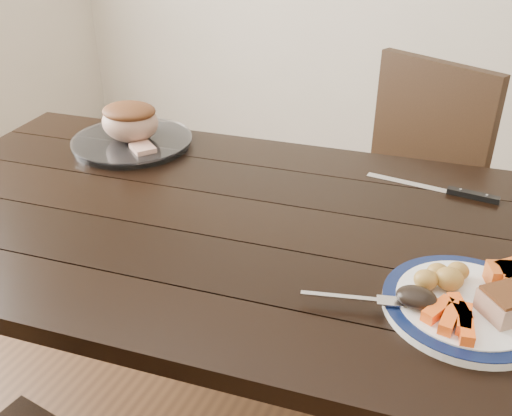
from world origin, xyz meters
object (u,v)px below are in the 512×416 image
at_px(dinner_plate, 466,307).
at_px(roast_joint, 130,122).
at_px(pork_slice, 510,304).
at_px(fork, 359,299).
at_px(dining_table, 228,250).
at_px(carving_knife, 456,192).
at_px(chair_far, 403,190).
at_px(serving_platter, 133,143).

distance_m(dinner_plate, roast_joint, 1.02).
relative_size(pork_slice, fork, 0.51).
relative_size(dining_table, pork_slice, 19.03).
xyz_separation_m(dining_table, carving_knife, (0.45, 0.32, 0.10)).
height_order(chair_far, dinner_plate, chair_far).
height_order(chair_far, carving_knife, chair_far).
bearing_deg(serving_platter, chair_far, 35.10).
bearing_deg(chair_far, dining_table, 93.10).
relative_size(serving_platter, pork_slice, 3.71).
xyz_separation_m(dining_table, serving_platter, (-0.43, 0.24, 0.10)).
bearing_deg(serving_platter, pork_slice, -19.46).
relative_size(fork, carving_knife, 0.55).
relative_size(dining_table, serving_platter, 5.12).
bearing_deg(fork, roast_joint, 135.45).
relative_size(roast_joint, carving_knife, 0.51).
bearing_deg(roast_joint, pork_slice, -19.46).
bearing_deg(carving_knife, serving_platter, -171.01).
relative_size(chair_far, fork, 5.29).
height_order(serving_platter, fork, fork).
distance_m(chair_far, roast_joint, 0.90).
bearing_deg(carving_knife, dining_table, -140.74).
relative_size(dinner_plate, pork_slice, 3.27).
height_order(fork, carving_knife, fork).
xyz_separation_m(dining_table, pork_slice, (0.59, -0.12, 0.13)).
xyz_separation_m(chair_far, roast_joint, (-0.70, -0.49, 0.30)).
bearing_deg(roast_joint, chair_far, 35.10).
xyz_separation_m(chair_far, dinner_plate, (0.26, -0.85, 0.23)).
bearing_deg(dinner_plate, dining_table, 167.79).
xyz_separation_m(chair_far, pork_slice, (0.33, -0.85, 0.27)).
bearing_deg(carving_knife, roast_joint, -171.01).
bearing_deg(roast_joint, serving_platter, 180.00).
height_order(dining_table, fork, fork).
xyz_separation_m(fork, roast_joint, (-0.79, 0.43, 0.05)).
bearing_deg(chair_far, roast_joint, 58.29).
xyz_separation_m(serving_platter, roast_joint, (0.00, 0.00, 0.06)).
bearing_deg(dinner_plate, roast_joint, 159.62).
relative_size(chair_far, roast_joint, 5.68).
xyz_separation_m(roast_joint, carving_knife, (0.88, 0.08, -0.06)).
height_order(chair_far, serving_platter, chair_far).
bearing_deg(chair_far, serving_platter, 58.29).
distance_m(dining_table, fork, 0.42).
distance_m(dining_table, serving_platter, 0.50).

